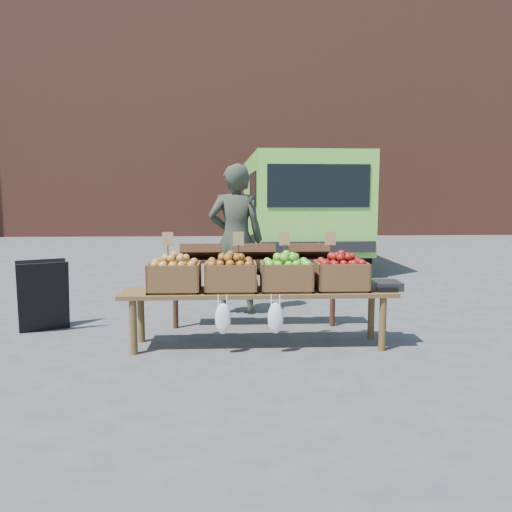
{
  "coord_description": "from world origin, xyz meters",
  "views": [
    {
      "loc": [
        0.13,
        -4.72,
        1.53
      ],
      "look_at": [
        0.38,
        0.64,
        0.85
      ],
      "focal_mm": 35.0,
      "sensor_mm": 36.0,
      "label": 1
    }
  ],
  "objects_px": {
    "back_table": "(255,282)",
    "display_bench": "(258,318)",
    "vendor": "(236,239)",
    "crate_golden_apples": "(175,277)",
    "crate_russet_pears": "(231,277)",
    "crate_red_apples": "(286,276)",
    "chalkboard_sign": "(43,295)",
    "delivery_van": "(297,210)",
    "weighing_scale": "(383,285)",
    "crate_green_apples": "(341,276)"
  },
  "relations": [
    {
      "from": "back_table",
      "to": "display_bench",
      "type": "distance_m",
      "value": 0.76
    },
    {
      "from": "vendor",
      "to": "crate_golden_apples",
      "type": "height_order",
      "value": "vendor"
    },
    {
      "from": "crate_russet_pears",
      "to": "crate_red_apples",
      "type": "bearing_deg",
      "value": 0.0
    },
    {
      "from": "display_bench",
      "to": "crate_red_apples",
      "type": "height_order",
      "value": "crate_red_apples"
    },
    {
      "from": "chalkboard_sign",
      "to": "display_bench",
      "type": "relative_size",
      "value": 0.3
    },
    {
      "from": "chalkboard_sign",
      "to": "delivery_van",
      "type": "bearing_deg",
      "value": 33.69
    },
    {
      "from": "crate_red_apples",
      "to": "weighing_scale",
      "type": "relative_size",
      "value": 1.47
    },
    {
      "from": "back_table",
      "to": "crate_russet_pears",
      "type": "distance_m",
      "value": 0.79
    },
    {
      "from": "crate_golden_apples",
      "to": "crate_green_apples",
      "type": "height_order",
      "value": "same"
    },
    {
      "from": "delivery_van",
      "to": "back_table",
      "type": "distance_m",
      "value": 5.68
    },
    {
      "from": "display_bench",
      "to": "weighing_scale",
      "type": "height_order",
      "value": "weighing_scale"
    },
    {
      "from": "vendor",
      "to": "crate_golden_apples",
      "type": "bearing_deg",
      "value": 70.55
    },
    {
      "from": "crate_golden_apples",
      "to": "weighing_scale",
      "type": "height_order",
      "value": "crate_golden_apples"
    },
    {
      "from": "delivery_van",
      "to": "chalkboard_sign",
      "type": "distance_m",
      "value": 6.63
    },
    {
      "from": "back_table",
      "to": "display_bench",
      "type": "relative_size",
      "value": 0.78
    },
    {
      "from": "chalkboard_sign",
      "to": "back_table",
      "type": "distance_m",
      "value": 2.36
    },
    {
      "from": "chalkboard_sign",
      "to": "crate_russet_pears",
      "type": "xyz_separation_m",
      "value": [
        2.09,
        -0.68,
        0.31
      ]
    },
    {
      "from": "chalkboard_sign",
      "to": "back_table",
      "type": "bearing_deg",
      "value": -22.85
    },
    {
      "from": "crate_golden_apples",
      "to": "crate_green_apples",
      "type": "xyz_separation_m",
      "value": [
        1.65,
        0.0,
        0.0
      ]
    },
    {
      "from": "vendor",
      "to": "display_bench",
      "type": "distance_m",
      "value": 1.58
    },
    {
      "from": "display_bench",
      "to": "weighing_scale",
      "type": "bearing_deg",
      "value": 0.0
    },
    {
      "from": "display_bench",
      "to": "delivery_van",
      "type": "bearing_deg",
      "value": 79.19
    },
    {
      "from": "crate_russet_pears",
      "to": "delivery_van",
      "type": "bearing_deg",
      "value": 76.78
    },
    {
      "from": "chalkboard_sign",
      "to": "crate_green_apples",
      "type": "bearing_deg",
      "value": -35.83
    },
    {
      "from": "crate_golden_apples",
      "to": "crate_russet_pears",
      "type": "bearing_deg",
      "value": 0.0
    },
    {
      "from": "crate_red_apples",
      "to": "weighing_scale",
      "type": "bearing_deg",
      "value": 0.0
    },
    {
      "from": "crate_russet_pears",
      "to": "weighing_scale",
      "type": "height_order",
      "value": "crate_russet_pears"
    },
    {
      "from": "delivery_van",
      "to": "crate_golden_apples",
      "type": "height_order",
      "value": "delivery_van"
    },
    {
      "from": "delivery_van",
      "to": "weighing_scale",
      "type": "distance_m",
      "value": 6.26
    },
    {
      "from": "delivery_van",
      "to": "crate_golden_apples",
      "type": "relative_size",
      "value": 10.24
    },
    {
      "from": "crate_golden_apples",
      "to": "crate_russet_pears",
      "type": "distance_m",
      "value": 0.55
    },
    {
      "from": "crate_russet_pears",
      "to": "vendor",
      "type": "bearing_deg",
      "value": 87.37
    },
    {
      "from": "crate_red_apples",
      "to": "crate_green_apples",
      "type": "xyz_separation_m",
      "value": [
        0.55,
        0.0,
        0.0
      ]
    },
    {
      "from": "delivery_van",
      "to": "back_table",
      "type": "xyz_separation_m",
      "value": [
        -1.2,
        -5.52,
        -0.63
      ]
    },
    {
      "from": "back_table",
      "to": "crate_red_apples",
      "type": "distance_m",
      "value": 0.8
    },
    {
      "from": "display_bench",
      "to": "crate_golden_apples",
      "type": "height_order",
      "value": "crate_golden_apples"
    },
    {
      "from": "delivery_van",
      "to": "display_bench",
      "type": "distance_m",
      "value": 6.41
    },
    {
      "from": "vendor",
      "to": "back_table",
      "type": "bearing_deg",
      "value": 110.16
    },
    {
      "from": "display_bench",
      "to": "crate_red_apples",
      "type": "relative_size",
      "value": 5.4
    },
    {
      "from": "crate_russet_pears",
      "to": "crate_golden_apples",
      "type": "bearing_deg",
      "value": 180.0
    },
    {
      "from": "vendor",
      "to": "crate_golden_apples",
      "type": "distance_m",
      "value": 1.57
    },
    {
      "from": "crate_red_apples",
      "to": "weighing_scale",
      "type": "xyz_separation_m",
      "value": [
        0.97,
        0.0,
        -0.1
      ]
    },
    {
      "from": "vendor",
      "to": "back_table",
      "type": "relative_size",
      "value": 0.9
    },
    {
      "from": "back_table",
      "to": "weighing_scale",
      "type": "bearing_deg",
      "value": -29.84
    },
    {
      "from": "display_bench",
      "to": "crate_green_apples",
      "type": "distance_m",
      "value": 0.93
    },
    {
      "from": "crate_golden_apples",
      "to": "delivery_van",
      "type": "bearing_deg",
      "value": 72.09
    },
    {
      "from": "weighing_scale",
      "to": "delivery_van",
      "type": "bearing_deg",
      "value": 90.55
    },
    {
      "from": "vendor",
      "to": "crate_green_apples",
      "type": "bearing_deg",
      "value": 129.96
    },
    {
      "from": "crate_golden_apples",
      "to": "crate_red_apples",
      "type": "relative_size",
      "value": 1.0
    },
    {
      "from": "crate_green_apples",
      "to": "vendor",
      "type": "bearing_deg",
      "value": 126.03
    }
  ]
}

